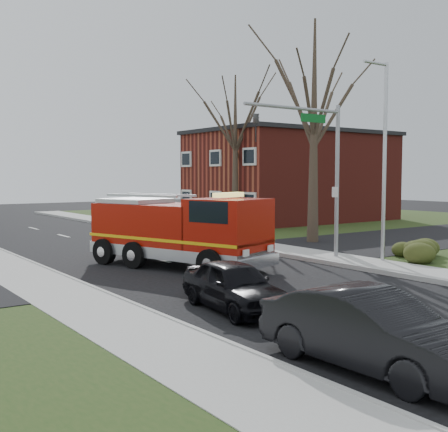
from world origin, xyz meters
TOP-DOWN VIEW (x-y plane):
  - ground at (0.00, 0.00)m, footprint 120.00×120.00m
  - sidewalk_right at (6.20, 0.00)m, footprint 2.40×80.00m
  - sidewalk_left at (-6.20, 0.00)m, footprint 2.40×80.00m
  - brick_building at (19.00, 18.00)m, footprint 15.40×10.40m
  - health_center_sign at (10.50, 12.50)m, footprint 0.12×2.00m
  - hedge_corner at (9.00, -1.00)m, footprint 2.80×2.00m
  - bare_tree_near at (9.50, 6.00)m, footprint 6.00×6.00m
  - bare_tree_far at (11.00, 15.00)m, footprint 5.25×5.25m
  - traffic_signal_mast at (5.21, 1.50)m, footprint 5.29×0.18m
  - streetlight_pole at (7.14, -0.50)m, footprint 1.48×0.16m
  - fire_engine at (-0.28, 3.68)m, footprint 4.91×8.10m
  - parked_car_maroon at (-2.86, -3.45)m, footprint 2.15×4.25m
  - parked_car_gray at (-3.60, -8.79)m, footprint 1.82×4.73m

SIDE VIEW (x-z plane):
  - ground at x=0.00m, z-range 0.00..0.00m
  - sidewalk_right at x=6.20m, z-range 0.00..0.15m
  - sidewalk_left at x=-6.20m, z-range 0.00..0.15m
  - hedge_corner at x=9.00m, z-range 0.13..1.03m
  - parked_car_maroon at x=-2.86m, z-range 0.00..1.39m
  - parked_car_gray at x=-3.60m, z-range 0.00..1.54m
  - health_center_sign at x=10.50m, z-range 0.18..1.58m
  - fire_engine at x=-0.28m, z-range -0.15..2.94m
  - brick_building at x=19.00m, z-range 0.03..7.28m
  - streetlight_pole at x=7.14m, z-range 0.35..8.75m
  - traffic_signal_mast at x=5.21m, z-range 1.31..8.11m
  - bare_tree_far at x=11.00m, z-range 1.24..11.74m
  - bare_tree_near at x=9.50m, z-range 1.41..13.41m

